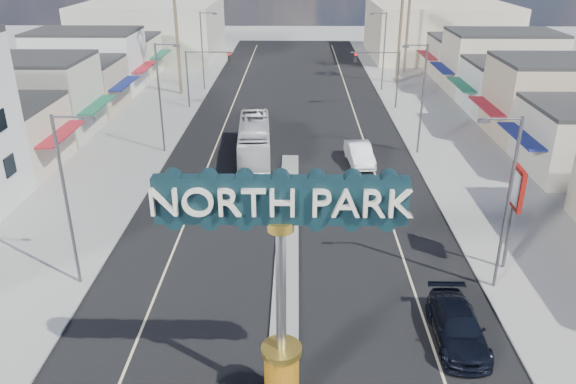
{
  "coord_description": "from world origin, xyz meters",
  "views": [
    {
      "loc": [
        0.51,
        -14.39,
        16.04
      ],
      "look_at": [
        0.09,
        11.44,
        4.62
      ],
      "focal_mm": 35.0,
      "sensor_mm": 36.0,
      "label": 1
    }
  ],
  "objects_px": {
    "streetlight_l_far": "(203,47)",
    "streetlight_r_mid": "(421,94)",
    "streetlight_r_far": "(383,48)",
    "streetlight_r_near": "(505,197)",
    "traffic_signal_right": "(381,68)",
    "streetlight_l_mid": "(161,93)",
    "suv_right": "(458,326)",
    "gateway_sign": "(281,269)",
    "bank_pylon_sign": "(516,193)",
    "streetlight_l_near": "(69,194)",
    "car_parked_right": "(359,154)",
    "traffic_signal_left": "(204,68)",
    "city_bus": "(254,139)"
  },
  "relations": [
    {
      "from": "traffic_signal_right",
      "to": "streetlight_l_mid",
      "type": "xyz_separation_m",
      "value": [
        -19.62,
        -13.99,
        0.79
      ]
    },
    {
      "from": "traffic_signal_right",
      "to": "streetlight_l_near",
      "type": "distance_m",
      "value": 39.26
    },
    {
      "from": "traffic_signal_right",
      "to": "suv_right",
      "type": "distance_m",
      "value": 38.41
    },
    {
      "from": "traffic_signal_left",
      "to": "car_parked_right",
      "type": "relative_size",
      "value": 1.2
    },
    {
      "from": "streetlight_l_far",
      "to": "streetlight_r_mid",
      "type": "bearing_deg",
      "value": -46.52
    },
    {
      "from": "traffic_signal_right",
      "to": "streetlight_r_far",
      "type": "height_order",
      "value": "streetlight_r_far"
    },
    {
      "from": "streetlight_r_far",
      "to": "streetlight_r_near",
      "type": "bearing_deg",
      "value": -90.0
    },
    {
      "from": "streetlight_l_mid",
      "to": "suv_right",
      "type": "height_order",
      "value": "streetlight_l_mid"
    },
    {
      "from": "traffic_signal_left",
      "to": "streetlight_l_near",
      "type": "distance_m",
      "value": 34.03
    },
    {
      "from": "streetlight_l_near",
      "to": "streetlight_l_mid",
      "type": "height_order",
      "value": "same"
    },
    {
      "from": "gateway_sign",
      "to": "streetlight_l_near",
      "type": "distance_m",
      "value": 13.19
    },
    {
      "from": "streetlight_l_mid",
      "to": "streetlight_r_mid",
      "type": "xyz_separation_m",
      "value": [
        20.87,
        0.0,
        0.0
      ]
    },
    {
      "from": "traffic_signal_right",
      "to": "streetlight_r_mid",
      "type": "bearing_deg",
      "value": -84.9
    },
    {
      "from": "gateway_sign",
      "to": "bank_pylon_sign",
      "type": "height_order",
      "value": "gateway_sign"
    },
    {
      "from": "traffic_signal_right",
      "to": "streetlight_l_mid",
      "type": "relative_size",
      "value": 0.67
    },
    {
      "from": "traffic_signal_left",
      "to": "streetlight_r_mid",
      "type": "distance_m",
      "value": 24.11
    },
    {
      "from": "streetlight_l_far",
      "to": "bank_pylon_sign",
      "type": "relative_size",
      "value": 1.57
    },
    {
      "from": "streetlight_r_mid",
      "to": "suv_right",
      "type": "distance_m",
      "value": 24.76
    },
    {
      "from": "streetlight_l_mid",
      "to": "streetlight_r_far",
      "type": "bearing_deg",
      "value": 46.52
    },
    {
      "from": "streetlight_r_mid",
      "to": "streetlight_r_far",
      "type": "relative_size",
      "value": 1.0
    },
    {
      "from": "bank_pylon_sign",
      "to": "streetlight_r_mid",
      "type": "bearing_deg",
      "value": 97.08
    },
    {
      "from": "streetlight_r_mid",
      "to": "bank_pylon_sign",
      "type": "relative_size",
      "value": 1.57
    },
    {
      "from": "gateway_sign",
      "to": "streetlight_r_mid",
      "type": "bearing_deg",
      "value": 69.58
    },
    {
      "from": "suv_right",
      "to": "bank_pylon_sign",
      "type": "distance_m",
      "value": 8.18
    },
    {
      "from": "traffic_signal_left",
      "to": "bank_pylon_sign",
      "type": "height_order",
      "value": "traffic_signal_left"
    },
    {
      "from": "streetlight_r_near",
      "to": "traffic_signal_right",
      "type": "bearing_deg",
      "value": 92.1
    },
    {
      "from": "city_bus",
      "to": "streetlight_l_near",
      "type": "bearing_deg",
      "value": -114.7
    },
    {
      "from": "city_bus",
      "to": "streetlight_r_far",
      "type": "bearing_deg",
      "value": 56.06
    },
    {
      "from": "streetlight_l_near",
      "to": "streetlight_r_far",
      "type": "height_order",
      "value": "same"
    },
    {
      "from": "streetlight_r_far",
      "to": "bank_pylon_sign",
      "type": "relative_size",
      "value": 1.57
    },
    {
      "from": "streetlight_l_mid",
      "to": "car_parked_right",
      "type": "bearing_deg",
      "value": -8.43
    },
    {
      "from": "city_bus",
      "to": "bank_pylon_sign",
      "type": "height_order",
      "value": "bank_pylon_sign"
    },
    {
      "from": "streetlight_l_near",
      "to": "gateway_sign",
      "type": "bearing_deg",
      "value": -37.55
    },
    {
      "from": "streetlight_r_near",
      "to": "city_bus",
      "type": "height_order",
      "value": "streetlight_r_near"
    },
    {
      "from": "streetlight_r_far",
      "to": "car_parked_right",
      "type": "xyz_separation_m",
      "value": [
        -4.93,
        -24.36,
        -4.24
      ]
    },
    {
      "from": "streetlight_r_mid",
      "to": "bank_pylon_sign",
      "type": "distance_m",
      "value": 18.22
    },
    {
      "from": "bank_pylon_sign",
      "to": "streetlight_r_far",
      "type": "bearing_deg",
      "value": 94.95
    },
    {
      "from": "streetlight_r_mid",
      "to": "city_bus",
      "type": "relative_size",
      "value": 0.86
    },
    {
      "from": "traffic_signal_right",
      "to": "streetlight_l_mid",
      "type": "distance_m",
      "value": 24.11
    },
    {
      "from": "traffic_signal_right",
      "to": "streetlight_r_mid",
      "type": "relative_size",
      "value": 0.67
    },
    {
      "from": "streetlight_l_mid",
      "to": "streetlight_l_far",
      "type": "relative_size",
      "value": 1.0
    },
    {
      "from": "gateway_sign",
      "to": "streetlight_r_near",
      "type": "xyz_separation_m",
      "value": [
        10.43,
        8.02,
        -0.86
      ]
    },
    {
      "from": "streetlight_r_near",
      "to": "suv_right",
      "type": "height_order",
      "value": "streetlight_r_near"
    },
    {
      "from": "streetlight_r_near",
      "to": "streetlight_r_far",
      "type": "relative_size",
      "value": 1.0
    },
    {
      "from": "gateway_sign",
      "to": "traffic_signal_right",
      "type": "bearing_deg",
      "value": 77.67
    },
    {
      "from": "streetlight_l_mid",
      "to": "streetlight_l_far",
      "type": "distance_m",
      "value": 22.0
    },
    {
      "from": "traffic_signal_left",
      "to": "streetlight_r_near",
      "type": "xyz_separation_m",
      "value": [
        19.62,
        -33.99,
        0.79
      ]
    },
    {
      "from": "traffic_signal_left",
      "to": "streetlight_l_far",
      "type": "distance_m",
      "value": 8.14
    },
    {
      "from": "streetlight_l_far",
      "to": "suv_right",
      "type": "bearing_deg",
      "value": -68.68
    },
    {
      "from": "gateway_sign",
      "to": "streetlight_r_near",
      "type": "height_order",
      "value": "gateway_sign"
    }
  ]
}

